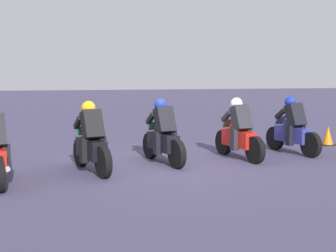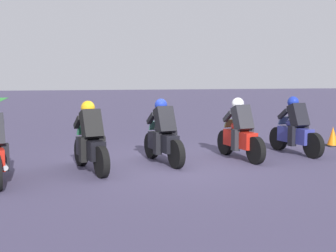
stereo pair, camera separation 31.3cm
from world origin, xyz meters
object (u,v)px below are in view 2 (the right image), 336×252
Objects in this scene: rider_lane_b at (240,134)px; traffic_cone at (333,137)px; rider_lane_d at (90,142)px; rider_lane_a at (295,130)px; rider_lane_c at (163,137)px.

rider_lane_b is 3.61× the size of traffic_cone.
rider_lane_d is 7.39m from traffic_cone.
rider_lane_b is at bearing 110.31° from traffic_cone.
rider_lane_a is 1.01× the size of rider_lane_d.
rider_lane_b and rider_lane_c have the same top height.
traffic_cone is (1.84, -7.15, -0.36)m from rider_lane_d.
rider_lane_b is 1.00× the size of rider_lane_c.
rider_lane_b is at bearing -99.89° from rider_lane_c.
rider_lane_c and rider_lane_d have the same top height.
rider_lane_a is at bearing -94.31° from rider_lane_d.
rider_lane_c is 5.60m from traffic_cone.
rider_lane_c is 3.60× the size of traffic_cone.
rider_lane_a is at bearing -95.21° from rider_lane_c.
rider_lane_b is 1.01× the size of rider_lane_d.
rider_lane_a is 1.00× the size of rider_lane_c.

